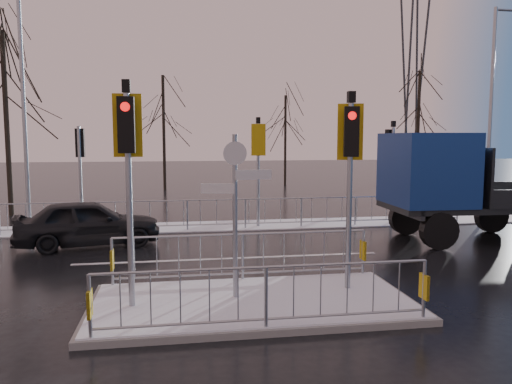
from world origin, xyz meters
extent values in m
plane|color=black|center=(0.00, 0.00, 0.00)|extent=(120.00, 120.00, 0.00)
cube|color=white|center=(0.00, 8.60, 0.02)|extent=(30.00, 2.00, 0.04)
cube|color=silver|center=(0.00, 3.80, 0.00)|extent=(8.00, 0.15, 0.01)
cube|color=slate|center=(0.00, 0.00, 0.06)|extent=(6.00, 3.00, 0.12)
cube|color=white|center=(0.00, 0.00, 0.14)|extent=(5.85, 2.85, 0.03)
cube|color=gold|center=(-2.70, -1.38, 0.67)|extent=(0.05, 0.28, 0.42)
cube|color=gold|center=(2.70, -1.38, 0.67)|extent=(0.05, 0.28, 0.42)
cube|color=gold|center=(-2.70, 1.38, 0.67)|extent=(0.05, 0.28, 0.42)
cube|color=gold|center=(2.70, 1.38, 0.67)|extent=(0.05, 0.28, 0.42)
cylinder|color=#949BA2|center=(-2.20, 0.00, 2.02)|extent=(0.11, 0.11, 3.80)
cube|color=black|center=(-2.20, -0.18, 3.37)|extent=(0.28, 0.22, 0.95)
cylinder|color=red|center=(-2.20, -0.29, 3.67)|extent=(0.16, 0.04, 0.16)
cube|color=#CAA00B|center=(-2.20, 0.07, 3.37)|extent=(0.50, 0.03, 1.10)
cube|color=black|center=(-2.20, 0.00, 4.04)|extent=(0.14, 0.14, 0.22)
cylinder|color=#949BA2|center=(2.00, 0.40, 1.97)|extent=(0.11, 0.11, 3.70)
cube|color=black|center=(1.95, 0.23, 3.27)|extent=(0.33, 0.28, 0.95)
cylinder|color=red|center=(1.93, 0.12, 3.57)|extent=(0.16, 0.08, 0.16)
cube|color=#CAA00B|center=(2.02, 0.47, 3.27)|extent=(0.49, 0.16, 1.10)
cube|color=black|center=(2.00, 0.40, 3.94)|extent=(0.14, 0.14, 0.22)
cylinder|color=#949BA2|center=(-0.30, 0.20, 1.67)|extent=(0.09, 0.09, 3.10)
cube|color=silver|center=(0.05, 0.20, 2.47)|extent=(0.70, 0.14, 0.18)
cube|color=silver|center=(-0.62, 0.20, 2.22)|extent=(0.62, 0.15, 0.18)
cylinder|color=silver|center=(-0.30, 0.17, 2.87)|extent=(0.44, 0.03, 0.44)
cylinder|color=#949BA2|center=(-4.50, 8.30, 1.79)|extent=(0.11, 0.11, 3.50)
cube|color=black|center=(-4.50, 8.48, 2.99)|extent=(0.28, 0.22, 0.95)
cylinder|color=red|center=(-4.50, 8.59, 3.29)|extent=(0.16, 0.04, 0.16)
cylinder|color=#949BA2|center=(1.50, 8.30, 1.84)|extent=(0.11, 0.11, 3.60)
cube|color=black|center=(1.50, 8.48, 3.09)|extent=(0.28, 0.22, 0.95)
cylinder|color=red|center=(1.50, 8.59, 3.39)|extent=(0.16, 0.04, 0.16)
cube|color=#CAA00B|center=(1.50, 8.23, 3.09)|extent=(0.50, 0.03, 1.10)
cube|color=black|center=(1.50, 8.30, 3.76)|extent=(0.14, 0.14, 0.22)
cylinder|color=#949BA2|center=(6.50, 8.30, 1.79)|extent=(0.11, 0.11, 3.50)
cube|color=black|center=(6.45, 8.47, 2.99)|extent=(0.33, 0.28, 0.95)
cylinder|color=red|center=(6.43, 8.58, 3.29)|extent=(0.16, 0.08, 0.16)
cube|color=black|center=(6.50, 8.30, 3.66)|extent=(0.14, 0.14, 0.22)
imported|color=black|center=(-3.91, 5.98, 0.69)|extent=(4.33, 2.44, 1.39)
cylinder|color=black|center=(5.97, 3.94, 0.54)|extent=(1.09, 0.37, 1.08)
cylinder|color=black|center=(6.06, 6.20, 0.54)|extent=(1.09, 0.37, 1.08)
cylinder|color=black|center=(9.07, 6.08, 0.54)|extent=(1.09, 0.37, 1.08)
cube|color=black|center=(8.60, 4.96, 1.06)|extent=(7.20, 2.76, 0.17)
cube|color=navy|center=(6.12, 5.06, 2.22)|extent=(2.25, 2.67, 2.15)
cube|color=black|center=(7.16, 5.02, 2.65)|extent=(0.13, 2.15, 1.18)
cube|color=#2D3033|center=(5.47, 5.09, 1.02)|extent=(0.23, 2.48, 0.38)
cube|color=black|center=(7.47, 5.01, 2.07)|extent=(0.19, 2.59, 1.62)
cylinder|color=black|center=(-8.00, 12.50, 3.68)|extent=(0.20, 0.20, 7.36)
cylinder|color=black|center=(-2.00, 22.00, 3.45)|extent=(0.19, 0.19, 6.90)
cylinder|color=black|center=(6.00, 24.00, 2.99)|extent=(0.16, 0.16, 5.98)
cylinder|color=black|center=(14.00, 21.00, 3.68)|extent=(0.20, 0.20, 7.36)
cylinder|color=#949BA2|center=(10.50, 8.50, 4.00)|extent=(0.14, 0.14, 8.00)
cylinder|color=#949BA2|center=(11.00, 8.50, 7.90)|extent=(1.00, 0.10, 0.10)
cylinder|color=#949BA2|center=(-6.50, 9.50, 4.10)|extent=(0.14, 0.14, 8.20)
cylinder|color=#2D3033|center=(18.60, 30.60, 10.00)|extent=(1.18, 1.18, 19.97)
cylinder|color=#2D3033|center=(17.40, 30.60, 10.00)|extent=(1.18, 1.18, 19.97)
cylinder|color=#2D3033|center=(18.60, 29.40, 10.00)|extent=(1.18, 1.18, 19.97)
cylinder|color=#2D3033|center=(17.40, 29.40, 10.00)|extent=(1.18, 1.18, 19.97)
camera|label=1|loc=(-1.40, -8.96, 3.15)|focal=35.00mm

